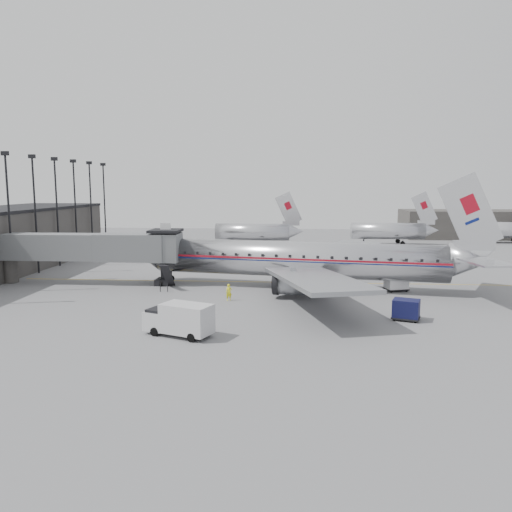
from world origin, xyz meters
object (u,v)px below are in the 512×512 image
(service_van, at_px, (179,319))
(baggage_cart_white, at_px, (396,282))
(baggage_cart_navy, at_px, (406,309))
(ramp_worker, at_px, (229,292))
(airliner, at_px, (304,259))

(service_van, distance_m, baggage_cart_white, 26.62)
(baggage_cart_navy, relative_size, ramp_worker, 1.63)
(airliner, xyz_separation_m, ramp_worker, (-7.54, -6.72, -2.38))
(airliner, xyz_separation_m, service_van, (-9.84, -18.62, -1.89))
(service_van, relative_size, ramp_worker, 3.44)
(baggage_cart_white, distance_m, ramp_worker, 18.47)
(service_van, xyz_separation_m, baggage_cart_white, (19.83, 17.75, -0.36))
(airliner, bearing_deg, baggage_cart_navy, -47.53)
(baggage_cart_navy, relative_size, baggage_cart_white, 1.00)
(ramp_worker, bearing_deg, airliner, 19.38)
(baggage_cart_white, bearing_deg, service_van, -154.50)
(baggage_cart_white, relative_size, ramp_worker, 1.62)
(service_van, height_order, ramp_worker, service_van)
(baggage_cart_navy, bearing_deg, ramp_worker, 178.95)
(airliner, relative_size, baggage_cart_navy, 14.87)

